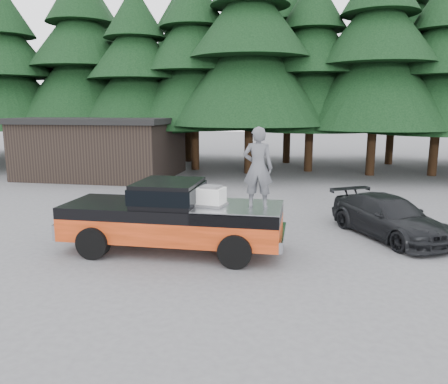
% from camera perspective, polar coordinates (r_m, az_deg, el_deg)
% --- Properties ---
extents(ground, '(120.00, 120.00, 0.00)m').
position_cam_1_polar(ground, '(11.93, -0.85, -7.79)').
color(ground, '#515053').
rests_on(ground, ground).
extents(pickup_truck, '(6.00, 2.04, 1.33)m').
position_cam_1_polar(pickup_truck, '(11.90, -6.67, -4.58)').
color(pickup_truck, '#DD4619').
rests_on(pickup_truck, ground).
extents(truck_cab, '(1.66, 1.90, 0.59)m').
position_cam_1_polar(truck_cab, '(11.71, -7.24, -0.02)').
color(truck_cab, black).
rests_on(truck_cab, pickup_truck).
extents(air_compressor, '(0.74, 0.65, 0.45)m').
position_cam_1_polar(air_compressor, '(11.31, -1.70, -0.67)').
color(air_compressor, silver).
rests_on(air_compressor, pickup_truck).
extents(man_on_bed, '(0.75, 0.50, 2.05)m').
position_cam_1_polar(man_on_bed, '(10.97, 4.45, 3.17)').
color(man_on_bed, '#4E4F54').
rests_on(man_on_bed, pickup_truck).
extents(parked_car, '(3.59, 4.51, 1.22)m').
position_cam_1_polar(parked_car, '(14.02, 20.69, -3.06)').
color(parked_car, black).
rests_on(parked_car, ground).
extents(utility_building, '(8.40, 6.40, 3.30)m').
position_cam_1_polar(utility_building, '(25.75, -15.54, 5.73)').
color(utility_building, black).
rests_on(utility_building, ground).
extents(treeline, '(60.15, 16.05, 17.50)m').
position_cam_1_polar(treeline, '(28.60, 7.08, 18.69)').
color(treeline, black).
rests_on(treeline, ground).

